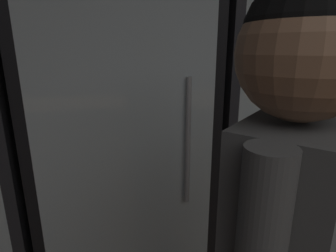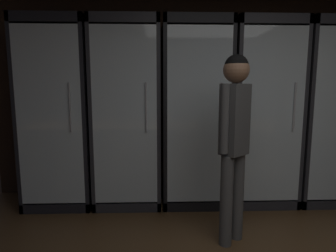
% 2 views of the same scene
% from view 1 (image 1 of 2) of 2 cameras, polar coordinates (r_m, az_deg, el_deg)
% --- Properties ---
extents(wall_back, '(6.00, 0.06, 2.80)m').
position_cam_1_polar(wall_back, '(1.72, 7.55, 12.83)').
color(wall_back, black).
rests_on(wall_back, ground).
extents(cooler_center, '(0.74, 0.63, 2.08)m').
position_cam_1_polar(cooler_center, '(1.37, -9.79, -4.33)').
color(cooler_center, black).
rests_on(cooler_center, ground).
extents(cooler_right, '(0.74, 0.63, 2.08)m').
position_cam_1_polar(cooler_right, '(1.62, 18.38, -1.70)').
color(cooler_right, '#2B2B30').
rests_on(cooler_right, ground).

